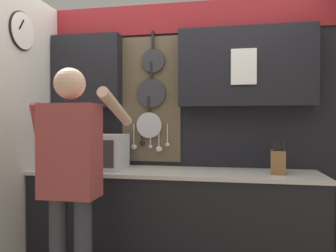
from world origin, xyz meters
The scene contains 7 objects.
base_cabinet_counter centered at (0.00, 0.00, 0.47)m, with size 2.40×0.58×0.94m.
back_wall_unit centered at (0.03, 0.26, 1.49)m, with size 2.97×0.22×2.44m.
side_wall centered at (-1.22, -0.42, 1.24)m, with size 0.07×1.60×2.44m.
microwave centered at (-0.68, -0.02, 1.09)m, with size 0.50×0.37×0.30m.
knife_block centered at (0.84, -0.02, 1.03)m, with size 0.12×0.16×0.26m.
utensil_crock centered at (-1.02, -0.02, 1.03)m, with size 0.13×0.13×0.34m.
person centered at (-0.59, -0.66, 1.02)m, with size 0.54×0.65×1.71m.
Camera 1 is at (0.47, -2.71, 1.35)m, focal length 35.00 mm.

